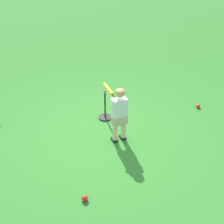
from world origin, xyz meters
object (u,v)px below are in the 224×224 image
(play_ball_behind_batter, at_px, (198,106))
(batting_tee, at_px, (105,114))
(child_batter, at_px, (119,110))
(play_ball_center_lawn, at_px, (85,198))

(play_ball_behind_batter, relative_size, batting_tee, 0.14)
(child_batter, relative_size, batting_tee, 1.74)
(child_batter, distance_m, batting_tee, 0.95)
(batting_tee, bearing_deg, child_batter, -96.36)
(child_batter, bearing_deg, play_ball_center_lawn, -135.21)
(batting_tee, bearing_deg, play_ball_behind_batter, -14.83)
(child_batter, bearing_deg, batting_tee, 83.64)
(child_batter, distance_m, play_ball_behind_batter, 2.18)
(child_batter, distance_m, play_ball_center_lawn, 1.66)
(child_batter, xyz_separation_m, play_ball_behind_batter, (2.08, 0.24, -0.61))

